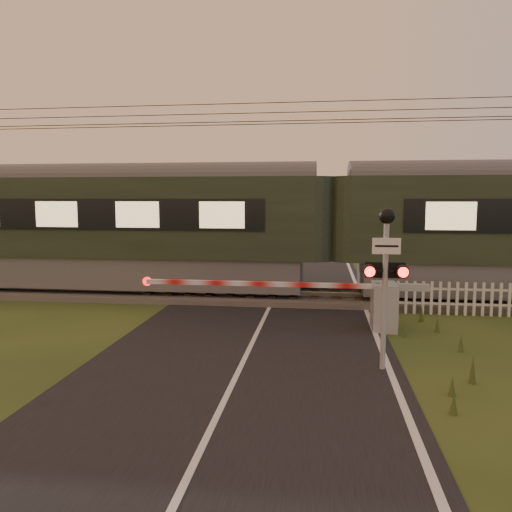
# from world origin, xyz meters

# --- Properties ---
(ground) EXTENTS (160.00, 160.00, 0.00)m
(ground) POSITION_xyz_m (0.00, 0.00, 0.00)
(ground) COLOR #253B16
(ground) RESTS_ON ground
(road) EXTENTS (6.00, 140.00, 0.03)m
(road) POSITION_xyz_m (0.02, -0.23, 0.01)
(road) COLOR black
(road) RESTS_ON ground
(track_bed) EXTENTS (140.00, 3.40, 0.39)m
(track_bed) POSITION_xyz_m (0.00, 6.50, 0.07)
(track_bed) COLOR #47423D
(track_bed) RESTS_ON ground
(overhead_wires) EXTENTS (120.00, 0.62, 0.62)m
(overhead_wires) POSITION_xyz_m (0.00, 6.50, 5.72)
(overhead_wires) COLOR black
(overhead_wires) RESTS_ON ground
(train) EXTENTS (42.58, 2.94, 3.97)m
(train) POSITION_xyz_m (1.78, 6.50, 2.27)
(train) COLOR slate
(train) RESTS_ON ground
(boom_gate) EXTENTS (7.07, 0.88, 1.17)m
(boom_gate) POSITION_xyz_m (2.66, 2.82, 0.64)
(boom_gate) COLOR gray
(boom_gate) RESTS_ON ground
(crossing_signal) EXTENTS (0.76, 0.34, 3.00)m
(crossing_signal) POSITION_xyz_m (2.63, -0.10, 2.06)
(crossing_signal) COLOR gray
(crossing_signal) RESTS_ON ground
(picket_fence) EXTENTS (3.80, 0.08, 0.91)m
(picket_fence) POSITION_xyz_m (5.14, 4.60, 0.46)
(picket_fence) COLOR silver
(picket_fence) RESTS_ON ground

